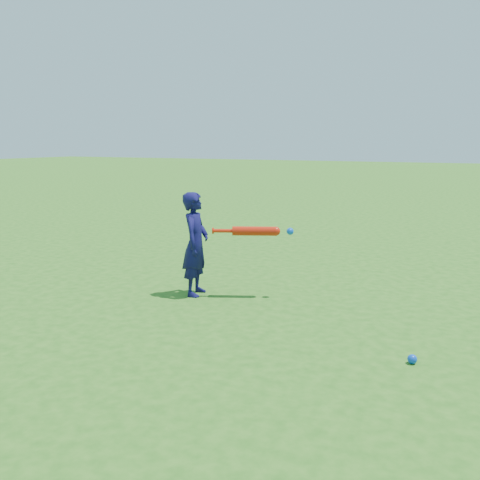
# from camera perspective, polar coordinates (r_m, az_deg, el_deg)

# --- Properties ---
(ground) EXTENTS (80.00, 80.00, 0.00)m
(ground) POSITION_cam_1_polar(r_m,az_deg,el_deg) (5.73, -5.41, -7.04)
(ground) COLOR #266117
(ground) RESTS_ON ground
(child) EXTENTS (0.37, 0.48, 1.17)m
(child) POSITION_cam_1_polar(r_m,az_deg,el_deg) (6.02, -4.76, -0.43)
(child) COLOR #100E43
(child) RESTS_ON ground
(ground_ball_blue) EXTENTS (0.08, 0.08, 0.08)m
(ground_ball_blue) POSITION_cam_1_polar(r_m,az_deg,el_deg) (4.51, 17.90, -12.00)
(ground_ball_blue) COLOR #0B40C3
(ground_ball_blue) RESTS_ON ground
(bat_swing) EXTENTS (0.84, 0.41, 0.10)m
(bat_swing) POSITION_cam_1_polar(r_m,az_deg,el_deg) (5.88, 1.91, 0.95)
(bat_swing) COLOR red
(bat_swing) RESTS_ON ground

